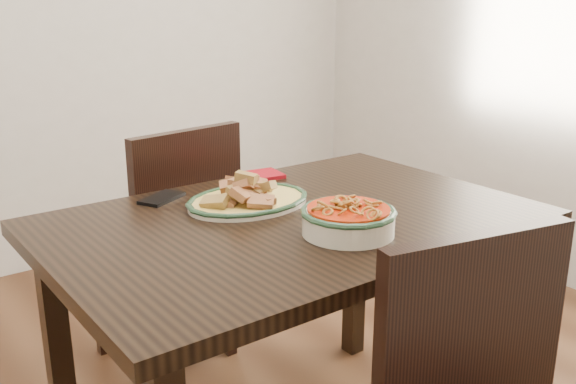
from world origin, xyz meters
TOP-DOWN VIEW (x-y plane):
  - dining_table at (0.02, -0.10)m, footprint 1.25×0.83m
  - chair_far at (-0.01, 0.56)m, footprint 0.47×0.47m
  - fish_plate at (-0.02, 0.05)m, footprint 0.35×0.27m
  - noodle_bowl at (0.05, -0.29)m, footprint 0.23×0.23m
  - smartphone at (-0.19, 0.23)m, footprint 0.15×0.12m
  - napkin at (0.16, 0.26)m, footprint 0.14×0.13m

SIDE VIEW (x-z plane):
  - chair_far at x=-0.01m, z-range 0.05..0.94m
  - dining_table at x=0.02m, z-range 0.28..1.03m
  - smartphone at x=-0.19m, z-range 0.75..0.76m
  - napkin at x=0.16m, z-range 0.75..0.76m
  - noodle_bowl at x=0.05m, z-range 0.75..0.84m
  - fish_plate at x=-0.02m, z-range 0.74..0.85m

